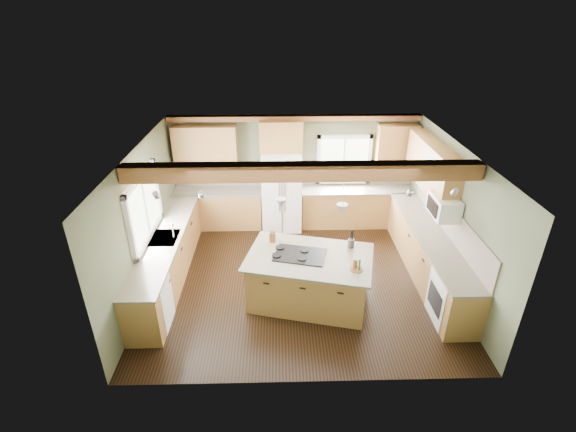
{
  "coord_description": "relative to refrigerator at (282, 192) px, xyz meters",
  "views": [
    {
      "loc": [
        -0.38,
        -6.67,
        4.8
      ],
      "look_at": [
        -0.2,
        0.3,
        1.21
      ],
      "focal_mm": 26.0,
      "sensor_mm": 36.0,
      "label": 1
    }
  ],
  "objects": [
    {
      "name": "counter_left",
      "position": [
        -2.2,
        -2.07,
        0.0
      ],
      "size": [
        0.64,
        3.74,
        0.04
      ],
      "primitive_type": "cube",
      "color": "#4D4738",
      "rests_on": "base_cab_left"
    },
    {
      "name": "faucet",
      "position": [
        -2.02,
        -2.07,
        0.15
      ],
      "size": [
        0.02,
        0.02,
        0.28
      ],
      "primitive_type": "cylinder",
      "color": "#B2B2B7",
      "rests_on": "sink"
    },
    {
      "name": "island",
      "position": [
        0.45,
        -2.78,
        -0.46
      ],
      "size": [
        2.22,
        1.65,
        0.88
      ],
      "primitive_type": "cube",
      "rotation": [
        0.0,
        0.0,
        -0.24
      ],
      "color": "brown",
      "rests_on": "floor"
    },
    {
      "name": "wall_right",
      "position": [
        3.1,
        -2.12,
        0.4
      ],
      "size": [
        0.0,
        5.0,
        5.0
      ],
      "primitive_type": "plane",
      "rotation": [
        1.57,
        0.0,
        -1.57
      ],
      "color": "#465039",
      "rests_on": "ground"
    },
    {
      "name": "window_back",
      "position": [
        1.45,
        0.36,
        0.65
      ],
      "size": [
        1.1,
        0.04,
        1.0
      ],
      "primitive_type": "cube",
      "color": "white",
      "rests_on": "wall_back"
    },
    {
      "name": "base_cab_back_left",
      "position": [
        -1.49,
        0.08,
        -0.46
      ],
      "size": [
        2.02,
        0.6,
        0.88
      ],
      "primitive_type": "cube",
      "color": "brown",
      "rests_on": "floor"
    },
    {
      "name": "cooktop",
      "position": [
        0.28,
        -2.74,
        0.03
      ],
      "size": [
        0.97,
        0.76,
        0.02
      ],
      "primitive_type": "cube",
      "rotation": [
        0.0,
        0.0,
        -0.24
      ],
      "color": "black",
      "rests_on": "island_top"
    },
    {
      "name": "backsplash_back",
      "position": [
        0.3,
        0.36,
        0.31
      ],
      "size": [
        5.58,
        0.03,
        0.58
      ],
      "primitive_type": "cube",
      "color": "brown",
      "rests_on": "wall_back"
    },
    {
      "name": "refrigerator",
      "position": [
        0.0,
        0.0,
        0.0
      ],
      "size": [
        0.9,
        0.74,
        1.8
      ],
      "primitive_type": "cube",
      "color": "white",
      "rests_on": "floor"
    },
    {
      "name": "counter_back_right",
      "position": [
        1.79,
        0.08,
        0.0
      ],
      "size": [
        2.66,
        0.64,
        0.04
      ],
      "primitive_type": "cube",
      "color": "#4D4738",
      "rests_on": "base_cab_back_right"
    },
    {
      "name": "ceiling_beam",
      "position": [
        0.3,
        -2.78,
        1.57
      ],
      "size": [
        5.55,
        0.26,
        0.26
      ],
      "primitive_type": "cube",
      "color": "brown",
      "rests_on": "ceiling"
    },
    {
      "name": "wall_back",
      "position": [
        0.3,
        0.38,
        0.4
      ],
      "size": [
        5.6,
        0.0,
        5.6
      ],
      "primitive_type": "plane",
      "rotation": [
        1.57,
        0.0,
        0.0
      ],
      "color": "#465039",
      "rests_on": "ground"
    },
    {
      "name": "base_cab_back_right",
      "position": [
        1.79,
        0.08,
        -0.46
      ],
      "size": [
        2.62,
        0.6,
        0.88
      ],
      "primitive_type": "cube",
      "color": "brown",
      "rests_on": "floor"
    },
    {
      "name": "upper_cab_over_fridge",
      "position": [
        -0.0,
        0.21,
        1.25
      ],
      "size": [
        0.96,
        0.35,
        0.7
      ],
      "primitive_type": "cube",
      "color": "brown",
      "rests_on": "wall_back"
    },
    {
      "name": "island_top",
      "position": [
        0.45,
        -2.78,
        0.0
      ],
      "size": [
        2.38,
        1.81,
        0.04
      ],
      "primitive_type": "cube",
      "rotation": [
        0.0,
        0.0,
        -0.24
      ],
      "color": "#4D4738",
      "rests_on": "island"
    },
    {
      "name": "backsplash_right",
      "position": [
        3.08,
        -2.07,
        0.31
      ],
      "size": [
        0.03,
        3.7,
        0.58
      ],
      "primitive_type": "cube",
      "color": "brown",
      "rests_on": "wall_right"
    },
    {
      "name": "oven",
      "position": [
        2.79,
        -3.37,
        -0.47
      ],
      "size": [
        0.6,
        0.72,
        0.84
      ],
      "primitive_type": "cube",
      "color": "white",
      "rests_on": "floor"
    },
    {
      "name": "floor",
      "position": [
        0.3,
        -2.12,
        -0.9
      ],
      "size": [
        5.6,
        5.6,
        0.0
      ],
      "primitive_type": "plane",
      "color": "black",
      "rests_on": "ground"
    },
    {
      "name": "window_left",
      "position": [
        -2.48,
        -2.07,
        0.65
      ],
      "size": [
        0.04,
        1.6,
        1.05
      ],
      "primitive_type": "cube",
      "color": "white",
      "rests_on": "wall_left"
    },
    {
      "name": "base_cab_left",
      "position": [
        -2.2,
        -2.07,
        -0.46
      ],
      "size": [
        0.6,
        3.7,
        0.88
      ],
      "primitive_type": "cube",
      "color": "brown",
      "rests_on": "floor"
    },
    {
      "name": "wall_left",
      "position": [
        -2.5,
        -2.12,
        0.4
      ],
      "size": [
        0.0,
        5.0,
        5.0
      ],
      "primitive_type": "plane",
      "rotation": [
        1.57,
        0.0,
        1.57
      ],
      "color": "#465039",
      "rests_on": "ground"
    },
    {
      "name": "utensil_crock",
      "position": [
        1.2,
        -2.5,
        0.1
      ],
      "size": [
        0.14,
        0.14,
        0.16
      ],
      "primitive_type": "cylinder",
      "rotation": [
        0.0,
        0.0,
        -0.19
      ],
      "color": "#423B35",
      "rests_on": "island_top"
    },
    {
      "name": "pendant_right",
      "position": [
        0.93,
        -2.9,
        0.98
      ],
      "size": [
        0.18,
        0.18,
        0.16
      ],
      "primitive_type": "cone",
      "rotation": [
        3.14,
        0.0,
        0.0
      ],
      "color": "#B2B2B7",
      "rests_on": "ceiling"
    },
    {
      "name": "upper_cab_right",
      "position": [
        2.92,
        -1.22,
        1.05
      ],
      "size": [
        0.35,
        2.2,
        0.9
      ],
      "primitive_type": "cube",
      "color": "brown",
      "rests_on": "wall_right"
    },
    {
      "name": "ceiling",
      "position": [
        0.3,
        -2.12,
        1.7
      ],
      "size": [
        5.6,
        5.6,
        0.0
      ],
      "primitive_type": "plane",
      "rotation": [
        3.14,
        0.0,
        0.0
      ],
      "color": "silver",
      "rests_on": "wall_back"
    },
    {
      "name": "sink",
      "position": [
        -2.2,
        -2.07,
        0.01
      ],
      "size": [
        0.5,
        0.65,
        0.03
      ],
      "primitive_type": "cube",
      "color": "#262628",
      "rests_on": "counter_left"
    },
    {
      "name": "counter_back_left",
      "position": [
        -1.49,
        0.08,
        0.0
      ],
      "size": [
        2.06,
        0.64,
        0.04
      ],
      "primitive_type": "cube",
      "color": "#4D4738",
      "rests_on": "base_cab_back_left"
    },
    {
      "name": "bottle_tray",
      "position": [
        1.18,
        -3.2,
        0.12
      ],
      "size": [
        0.26,
        0.26,
        0.2
      ],
      "primitive_type": null,
      "rotation": [
        0.0,
        0.0,
        -0.23
      ],
      "color": "brown",
      "rests_on": "island_top"
    },
    {
      "name": "knife_block",
      "position": [
        -0.19,
        -2.27,
        0.11
      ],
      "size": [
        0.11,
        0.09,
        0.18
      ],
      "primitive_type": "cube",
      "rotation": [
        0.0,
        0.0,
        -0.07
      ],
      "color": "brown",
      "rests_on": "island_top"
    },
    {
      "name": "dishwasher",
      "position": [
        -2.19,
        -3.37,
        -0.47
      ],
      "size": [
        0.6,
        0.6,
        0.84
      ],
      "primitive_type": "cube",
      "color": "white",
      "rests_on": "floor"
    },
    {
      "name": "microwave",
      "position": [
        2.88,
        -2.17,
        0.65
      ],
      "size": [
        0.4,
        0.7,
        0.38
      ],
      "primitive_type": "cube",
      "color": "white",
      "rests_on": "wall_right"
    },
    {
      "name": "upper_cab_back_left",
      "position": [
        -1.69,
        0.21,
        1.05
      ],
      "size": [
        1.4,
        0.35,
        0.9
      ],
      "primitive_type": "cube",
      "color": "brown",
      "rests_on": "wall_back"
    },
    {
      "name": "counter_right",
      "position": [
        2.8,
        -2.07,
        0.0
      ],
      "size": [
        0.64,
        3.74,
        0.04
      ],
      "primitive_type": "cube",
      "color": "#4D4738",
      "rests_on": "base_cab_right"
    },
    {
      "name": "base_cab_right",
      "position": [
        2.8,
        -2.07,
        -0.46
      ],
      "size": [
        0.6,
        3.7,
        0.88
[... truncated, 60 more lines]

